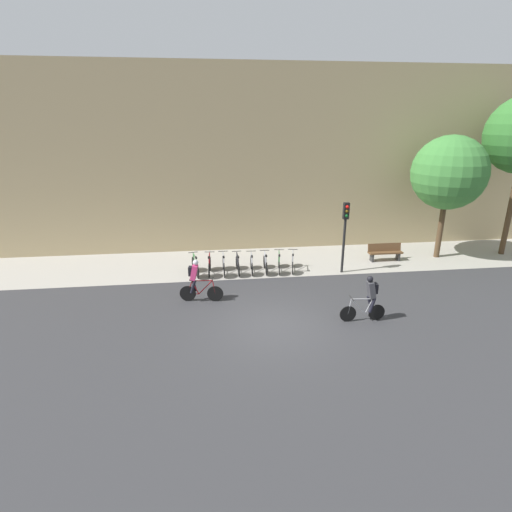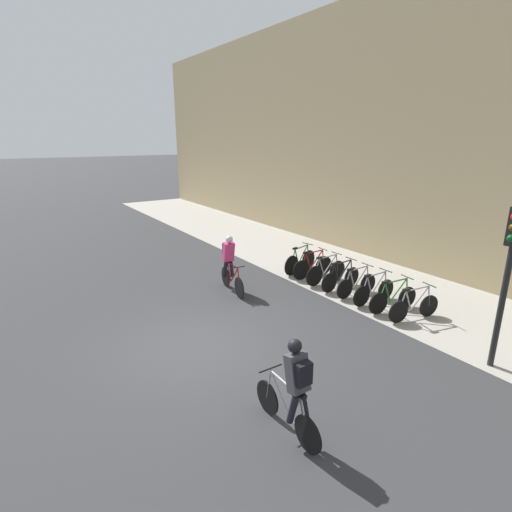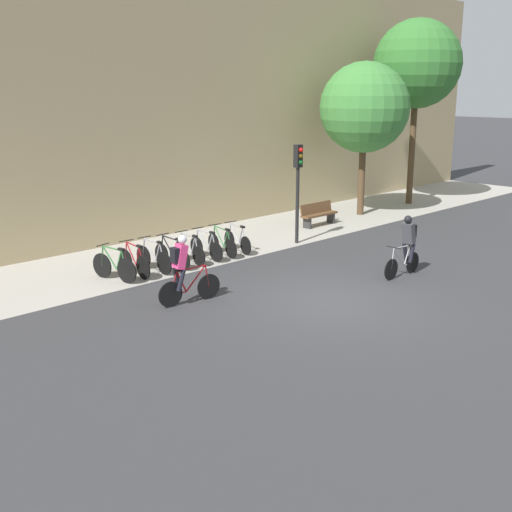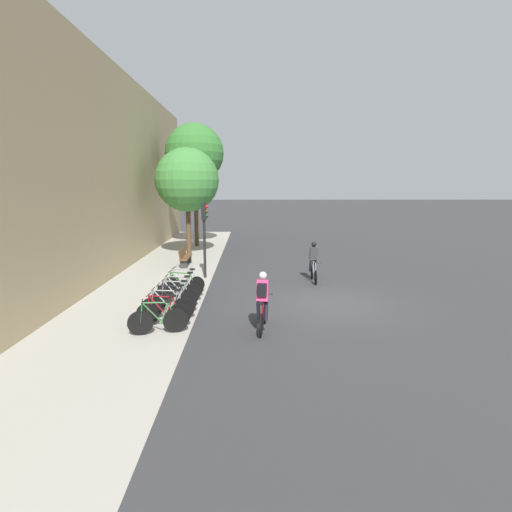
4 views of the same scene
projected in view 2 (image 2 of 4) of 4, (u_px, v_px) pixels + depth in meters
The scene contains 14 objects.
ground at pixel (199, 347), 9.18m from camera, with size 200.00×200.00×0.00m, color #333335.
kerb_strip at pixel (390, 288), 12.77m from camera, with size 44.00×4.50×0.01m, color #A39E93.
building_facade at pixel (457, 130), 12.73m from camera, with size 44.00×0.60×9.73m, color tan.
cyclist_pink at pixel (230, 261), 12.37m from camera, with size 1.75×0.52×1.77m.
cyclist_grey at pixel (294, 386), 6.17m from camera, with size 1.68×0.46×1.74m.
parked_bike_0 at pixel (300, 261), 14.19m from camera, with size 0.50×1.65×0.99m.
parked_bike_1 at pixel (313, 266), 13.66m from camera, with size 0.46×1.65×0.98m.
parked_bike_2 at pixel (326, 271), 13.13m from camera, with size 0.46×1.70×0.97m.
parked_bike_3 at pixel (341, 278), 12.60m from camera, with size 0.46×1.65×0.95m.
parked_bike_4 at pixel (357, 284), 12.07m from camera, with size 0.46×1.57×0.94m.
parked_bike_5 at pixel (374, 291), 11.54m from camera, with size 0.46×1.62×0.95m.
parked_bike_6 at pixel (393, 298), 11.01m from camera, with size 0.46×1.65×0.95m.
parked_bike_7 at pixel (414, 306), 10.48m from camera, with size 0.49×1.61×0.94m.
traffic_light_pole at pixel (510, 259), 7.79m from camera, with size 0.26×0.30×3.38m.
Camera 2 is at (7.55, -3.44, 4.64)m, focal length 28.00 mm.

